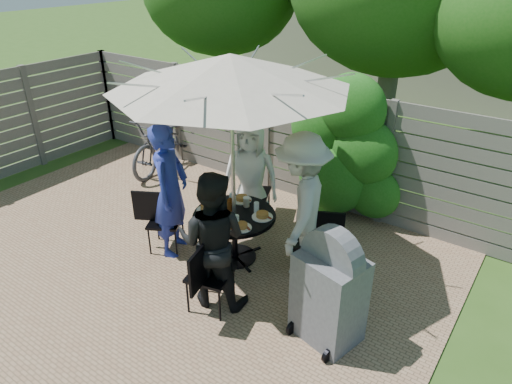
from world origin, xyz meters
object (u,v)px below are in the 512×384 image
Objects in this scene: umbrella at (231,72)px; chair_front at (210,288)px; plate_extra at (242,226)px; bbq_grill at (329,291)px; person_left at (171,191)px; bicycle at (166,142)px; patio_table at (235,228)px; person_right at (301,206)px; glass_front at (236,221)px; syrup_jug at (231,206)px; glass_back at (232,198)px; person_back at (251,176)px; coffee_cup at (246,202)px; plate_left at (207,209)px; plate_right at (262,216)px; plate_front at (226,227)px; chair_back at (253,204)px; plate_back at (242,199)px; person_front at (212,241)px; chair_left at (165,232)px; glass_right at (256,207)px.

chair_front is at bearing -68.59° from umbrella.
bbq_grill is at bearing -13.74° from plate_extra.
person_left reaches higher than bicycle.
bbq_grill is (1.60, -0.54, 0.12)m from patio_table.
glass_front is at bearing -70.30° from person_right.
bbq_grill is at bearing -18.53° from syrup_jug.
glass_back is (0.58, 0.51, -0.14)m from person_left.
person_right is 7.51× the size of plate_extra.
bicycle is (-2.49, 0.80, -0.30)m from person_back.
umbrella is at bearing -46.48° from glass_back.
coffee_cup is at bearing 112.10° from glass_front.
patio_table is 0.69× the size of bicycle.
plate_extra is at bearing -7.54° from plate_left.
coffee_cup is (-0.27, 0.45, 0.04)m from plate_extra.
bicycle is (-3.12, 1.44, -0.19)m from plate_right.
chair_back is at bearing 111.54° from plate_front.
patio_table is 5.11× the size of plate_right.
plate_right is at bearing 165.81° from bbq_grill.
bicycle reaches higher than plate_back.
glass_front is (-0.14, -0.34, 0.05)m from plate_right.
person_left reaches higher than plate_back.
person_back reaches higher than plate_left.
umbrella is 1.82m from person_front.
chair_back is 1.34m from plate_extra.
person_front is 0.90× the size of person_right.
person_right reaches higher than syrup_jug.
plate_left is at bearing -90.00° from person_left.
chair_left is 0.64m from person_left.
glass_right is at bearing 88.52° from glass_front.
chair_back is 1.39m from plate_front.
glass_right is at bearing 100.39° from plate_extra.
person_right is 6.93× the size of plate_right.
chair_front is 6.56× the size of glass_front.
person_right reaches higher than person_front.
patio_table is at bearing 175.12° from bbq_grill.
bbq_grill is (1.30, 0.24, -0.22)m from person_front.
person_back is 0.48m from plate_back.
glass_front is 0.40m from glass_right.
person_right is 0.60m from glass_right.
plate_left is at bearing 27.24° from chair_front.
person_right is (0.42, 1.20, 0.62)m from chair_front.
plate_front is at bearing -60.16° from syrup_jug.
plate_front is 0.19m from plate_extra.
plate_front is 1.08× the size of plate_extra.
coffee_cup is (0.21, 0.04, -0.01)m from glass_back.
patio_table is 8.31× the size of syrup_jug.
bbq_grill reaches higher than plate_left.
patio_table is at bearing 6.77° from chair_front.
chair_left is at bearing -158.38° from patio_table.
bicycle is at bearing -131.06° from person_right.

